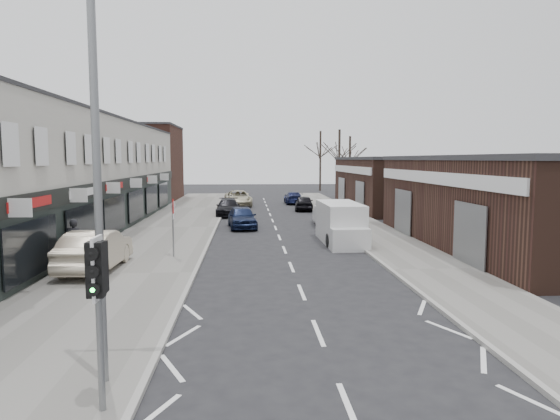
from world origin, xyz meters
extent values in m
plane|color=black|center=(0.00, 0.00, 0.00)|extent=(160.00, 160.00, 0.00)
cube|color=slate|center=(-6.75, 22.00, 0.06)|extent=(5.50, 64.00, 0.12)
cube|color=slate|center=(5.75, 22.00, 0.06)|extent=(3.50, 64.00, 0.12)
cube|color=beige|center=(-13.50, 19.50, 3.55)|extent=(8.00, 41.00, 7.10)
cube|color=#4A281F|center=(-13.50, 45.00, 4.00)|extent=(8.00, 10.00, 8.00)
cube|color=#3C241B|center=(12.50, 14.00, 2.25)|extent=(10.00, 18.00, 4.50)
cube|color=#3C241B|center=(12.50, 34.00, 2.25)|extent=(10.00, 16.00, 4.50)
cylinder|color=slate|center=(-4.40, -2.00, 1.62)|extent=(0.12, 0.12, 3.00)
cube|color=silver|center=(-4.40, -2.00, 2.67)|extent=(0.05, 0.55, 1.10)
cube|color=black|center=(-4.40, -2.12, 2.67)|extent=(0.28, 0.22, 0.95)
sphere|color=#0CE533|center=(-4.40, -2.24, 2.37)|extent=(0.18, 0.18, 0.18)
cube|color=black|center=(-4.40, -1.88, 2.67)|extent=(0.26, 0.20, 0.90)
cylinder|color=slate|center=(-4.70, -0.80, 4.12)|extent=(0.16, 0.16, 8.00)
cylinder|color=slate|center=(-5.20, 12.00, 1.37)|extent=(0.07, 0.07, 2.50)
cube|color=white|center=(-5.15, 12.00, 1.97)|extent=(0.04, 0.45, 0.25)
cube|color=silver|center=(3.22, 16.22, 1.08)|extent=(2.04, 4.77, 2.17)
cube|color=silver|center=(3.22, 13.44, 0.56)|extent=(1.92, 0.86, 1.14)
cylinder|color=black|center=(2.34, 14.56, 0.36)|extent=(0.23, 0.72, 0.72)
cylinder|color=black|center=(4.10, 14.56, 0.36)|extent=(0.23, 0.72, 0.72)
cylinder|color=black|center=(2.34, 17.89, 0.36)|extent=(0.23, 0.72, 0.72)
cylinder|color=black|center=(4.10, 17.89, 0.36)|extent=(0.23, 0.72, 0.72)
imported|color=#C0B39A|center=(-7.89, 9.45, 0.93)|extent=(1.85, 4.97, 1.62)
imported|color=black|center=(-9.16, 10.76, 1.08)|extent=(0.72, 0.50, 1.91)
imported|color=#121C3A|center=(-2.20, 22.10, 0.73)|extent=(2.13, 4.42, 1.46)
imported|color=black|center=(-3.40, 29.38, 0.67)|extent=(1.96, 4.65, 1.34)
imported|color=#B9B294|center=(-2.77, 37.82, 0.75)|extent=(2.92, 5.56, 1.49)
imported|color=silver|center=(3.50, 23.31, 0.70)|extent=(1.71, 4.30, 1.39)
imported|color=black|center=(3.15, 33.11, 0.67)|extent=(1.95, 4.04, 1.33)
imported|color=#141A40|center=(2.81, 39.78, 0.62)|extent=(1.73, 4.25, 1.23)
camera|label=1|loc=(-1.82, -10.58, 4.53)|focal=32.00mm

